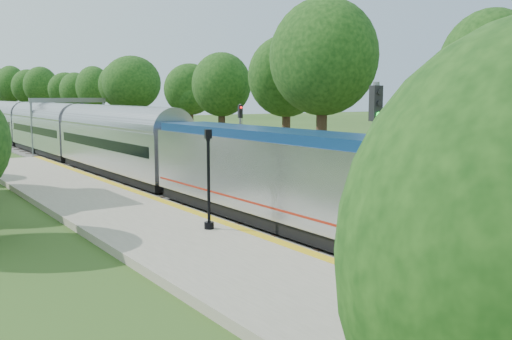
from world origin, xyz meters
TOP-DOWN VIEW (x-y plane):
  - trackbed at (2.00, 60.00)m, footprint 9.50×170.00m
  - platform at (-5.20, 16.00)m, footprint 6.40×68.00m
  - yellow_stripe at (-2.35, 16.00)m, footprint 0.55×68.00m
  - embankment at (10.35, 60.00)m, footprint 10.64×170.00m
  - signal_gantry at (2.47, 54.99)m, footprint 8.40×0.38m
  - train at (0.00, 65.15)m, footprint 3.09×123.84m
  - lamppost_mid at (-3.34, 1.96)m, footprint 0.42×0.42m
  - lamppost_far at (-3.58, 12.97)m, footprint 0.45×0.45m
  - signal_platform at (-2.90, 3.43)m, footprint 0.38×0.30m
  - signal_farside at (6.20, 25.47)m, footprint 0.32×0.25m

SIDE VIEW (x-z plane):
  - trackbed at x=2.00m, z-range -0.07..0.21m
  - platform at x=-5.20m, z-range 0.00..0.38m
  - yellow_stripe at x=-2.35m, z-range 0.38..0.39m
  - embankment at x=10.35m, z-range -3.89..7.80m
  - lamppost_mid at x=-3.34m, z-range 0.15..4.39m
  - train at x=0.00m, z-range 0.05..4.59m
  - lamppost_far at x=-3.58m, z-range 0.14..4.70m
  - signal_farside at x=6.20m, z-range 0.76..6.51m
  - signal_platform at x=-2.90m, z-range 1.12..7.62m
  - signal_gantry at x=2.47m, z-range 1.72..7.92m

